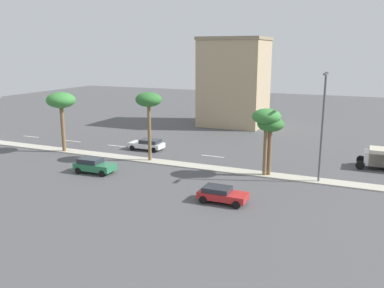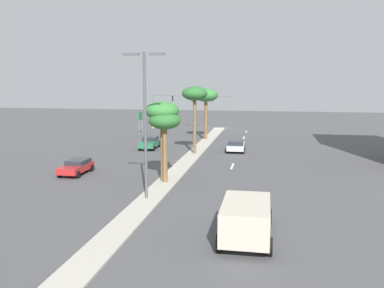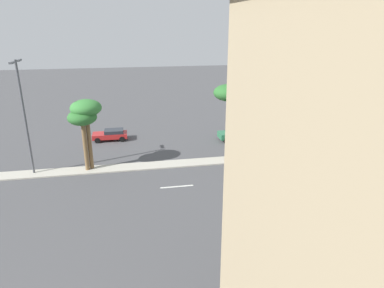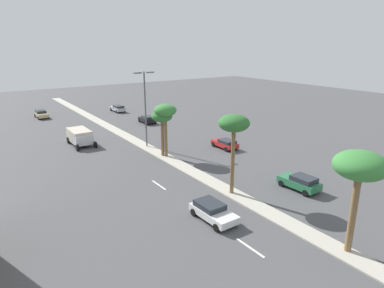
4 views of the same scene
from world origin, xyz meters
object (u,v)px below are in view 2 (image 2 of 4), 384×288
at_px(sedan_white_inboard, 236,145).
at_px(sedan_green_near, 150,142).
at_px(palm_tree_far, 195,96).
at_px(sedan_red_front, 76,166).
at_px(palm_tree_front, 162,113).
at_px(box_truck, 246,217).
at_px(palm_tree_near, 206,96).
at_px(street_lamp_outboard, 145,115).
at_px(traffic_signal_gantry, 174,106).
at_px(directional_road_sign, 140,118).
at_px(palm_tree_center, 165,123).

height_order(sedan_white_inboard, sedan_green_near, sedan_green_near).
distance_m(palm_tree_far, sedan_white_inboard, 8.01).
bearing_deg(sedan_red_front, palm_tree_far, -127.23).
relative_size(palm_tree_front, box_truck, 1.16).
bearing_deg(palm_tree_near, palm_tree_far, 92.25).
xyz_separation_m(palm_tree_near, sedan_white_inboard, (-4.96, 8.83, -5.45)).
relative_size(street_lamp_outboard, sedan_green_near, 2.47).
bearing_deg(palm_tree_far, traffic_signal_gantry, -71.86).
bearing_deg(street_lamp_outboard, palm_tree_near, -89.62).
distance_m(palm_tree_near, sedan_white_inboard, 11.50).
bearing_deg(directional_road_sign, palm_tree_near, 159.42).
height_order(traffic_signal_gantry, street_lamp_outboard, street_lamp_outboard).
relative_size(traffic_signal_gantry, palm_tree_near, 2.00).
bearing_deg(palm_tree_front, sedan_white_inboard, -107.02).
xyz_separation_m(sedan_red_front, sedan_white_inboard, (-13.32, -14.46, 0.04)).
bearing_deg(sedan_green_near, palm_tree_far, 153.65).
bearing_deg(palm_tree_center, traffic_signal_gantry, -78.20).
xyz_separation_m(street_lamp_outboard, sedan_green_near, (5.90, -21.31, -5.26)).
xyz_separation_m(directional_road_sign, palm_tree_near, (-10.91, 4.10, 3.64)).
xyz_separation_m(street_lamp_outboard, sedan_white_inboard, (-4.77, -21.13, -5.31)).
relative_size(street_lamp_outboard, sedan_white_inboard, 2.35).
distance_m(traffic_signal_gantry, sedan_red_front, 36.30).
distance_m(directional_road_sign, sedan_red_front, 27.57).
xyz_separation_m(palm_tree_far, palm_tree_center, (0.10, 13.46, -1.72)).
height_order(palm_tree_near, palm_tree_center, palm_tree_near).
height_order(street_lamp_outboard, box_truck, street_lamp_outboard).
bearing_deg(palm_tree_near, sedan_green_near, 56.60).
relative_size(palm_tree_far, sedan_white_inboard, 1.76).
height_order(palm_tree_far, box_truck, palm_tree_far).
height_order(directional_road_sign, palm_tree_center, palm_tree_center).
bearing_deg(sedan_white_inboard, box_truck, 95.34).
bearing_deg(palm_tree_near, directional_road_sign, -20.58).
distance_m(sedan_white_inboard, sedan_green_near, 10.67).
distance_m(palm_tree_center, sedan_white_inboard, 17.49).
relative_size(palm_tree_far, palm_tree_front, 1.15).
bearing_deg(sedan_red_front, sedan_white_inboard, -132.64).
bearing_deg(sedan_green_near, palm_tree_center, 110.17).
distance_m(palm_tree_center, street_lamp_outboard, 4.92).
bearing_deg(sedan_white_inboard, street_lamp_outboard, 77.29).
relative_size(palm_tree_center, street_lamp_outboard, 0.57).
xyz_separation_m(street_lamp_outboard, sedan_red_front, (8.55, -6.67, -5.35)).
relative_size(palm_tree_near, sedan_green_near, 1.75).
height_order(palm_tree_near, street_lamp_outboard, street_lamp_outboard).
relative_size(palm_tree_far, palm_tree_center, 1.32).
relative_size(palm_tree_near, street_lamp_outboard, 0.71).
bearing_deg(directional_road_sign, box_truck, 114.67).
distance_m(palm_tree_far, sedan_green_near, 9.07).
relative_size(directional_road_sign, palm_tree_near, 0.49).
height_order(traffic_signal_gantry, box_truck, traffic_signal_gantry).
height_order(palm_tree_near, palm_tree_far, palm_tree_far).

